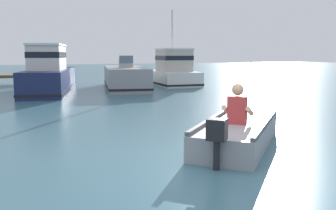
# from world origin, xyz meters

# --- Properties ---
(ground_plane) EXTENTS (120.00, 120.00, 0.00)m
(ground_plane) POSITION_xyz_m (0.00, 0.00, 0.00)
(ground_plane) COLOR #386070
(rowboat_with_person) EXTENTS (3.09, 3.03, 1.19)m
(rowboat_with_person) POSITION_xyz_m (1.23, 1.12, 0.25)
(rowboat_with_person) COLOR gray
(rowboat_with_person) RESTS_ON ground
(moored_boat_navy) EXTENTS (3.26, 6.91, 2.17)m
(moored_boat_navy) POSITION_xyz_m (-1.07, 12.68, 0.81)
(moored_boat_navy) COLOR #19234C
(moored_boat_navy) RESTS_ON ground
(moored_boat_grey) EXTENTS (3.12, 6.10, 1.66)m
(moored_boat_grey) POSITION_xyz_m (2.65, 13.16, 0.52)
(moored_boat_grey) COLOR gray
(moored_boat_grey) RESTS_ON ground
(moored_boat_white) EXTENTS (2.40, 4.60, 4.15)m
(moored_boat_white) POSITION_xyz_m (5.72, 14.14, 0.76)
(moored_boat_white) COLOR white
(moored_boat_white) RESTS_ON ground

